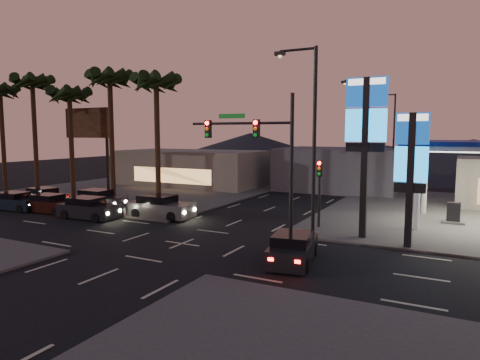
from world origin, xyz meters
The scene contains 27 objects.
ground centered at (0.00, 0.00, 0.00)m, with size 140.00×140.00×0.00m, color black.
corner_lot_nw centered at (-16.00, 16.00, 0.06)m, with size 24.00×24.00×0.12m, color #47443F.
pylon_sign_tall centered at (8.50, 5.50, 6.39)m, with size 2.20×0.35×9.00m.
pylon_sign_short centered at (11.00, 4.50, 4.66)m, with size 1.60×0.35×7.00m.
traffic_signal_mast centered at (3.76, 1.99, 5.23)m, with size 6.10×0.39×8.00m.
pedestal_signal centered at (5.50, 6.98, 2.92)m, with size 0.32×0.39×4.30m.
streetlight_near centered at (6.79, 1.00, 5.72)m, with size 2.14×0.25×10.00m.
streetlight_mid centered at (6.79, 14.00, 5.72)m, with size 2.14×0.25×10.00m.
streetlight_far centered at (6.79, 28.00, 5.72)m, with size 2.14×0.25×10.00m.
palm_a centered at (-9.00, 9.50, 9.43)m, with size 4.41×4.41×10.86m.
palm_b centered at (-14.00, 9.50, 9.97)m, with size 4.41×4.41×11.46m.
palm_c centered at (-19.00, 9.50, 8.88)m, with size 4.41×4.41×10.26m.
palm_d centered at (-24.00, 9.50, 10.15)m, with size 4.41×4.41×11.66m.
palm_e centered at (-29.00, 9.50, 9.61)m, with size 4.41×4.41×11.06m.
billboard centered at (-20.50, 13.00, 6.33)m, with size 6.00×0.30×8.50m.
building_far_west centered at (-14.00, 22.00, 2.00)m, with size 16.00×8.00×4.00m, color #726B5B.
building_far_mid centered at (2.00, 26.00, 2.20)m, with size 12.00×9.00×4.40m, color #4C4C51.
hill_left centered at (-25.00, 60.00, 3.00)m, with size 40.00×40.00×6.00m, color black.
hill_right centered at (15.00, 60.00, 2.50)m, with size 50.00×50.00×5.00m, color black.
hill_center centered at (0.00, 60.00, 2.00)m, with size 60.00×60.00×4.00m, color black.
car_lane_a_front centered at (-9.88, 2.75, 0.69)m, with size 4.63×2.09×1.48m.
car_lane_a_mid centered at (-14.25, 3.08, 0.63)m, with size 4.30×2.03×1.37m.
car_lane_a_rear centered at (-17.54, 2.56, 0.64)m, with size 4.37×2.12×1.38m.
car_lane_b_front centered at (-5.57, 5.32, 0.74)m, with size 4.93×2.18×1.59m.
car_lane_b_mid centered at (-12.31, 6.05, 0.69)m, with size 4.58×1.95×1.49m.
car_lane_b_rear centered at (-17.63, 5.26, 0.66)m, with size 4.45×2.09×1.42m.
suv_station centered at (6.51, -0.40, 0.65)m, with size 2.44×4.43×1.40m.
Camera 1 is at (13.19, -18.71, 5.97)m, focal length 32.00 mm.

